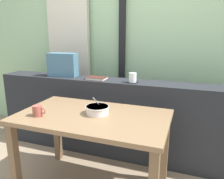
{
  "coord_description": "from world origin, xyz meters",
  "views": [
    {
      "loc": [
        0.7,
        -1.57,
        1.32
      ],
      "look_at": [
        -0.02,
        0.4,
        0.78
      ],
      "focal_mm": 35.46,
      "sensor_mm": 36.0,
      "label": 1
    }
  ],
  "objects_px": {
    "juice_glass": "(133,78)",
    "ceramic_mug": "(38,111)",
    "throw_pillow": "(63,65)",
    "coaster_square": "(133,82)",
    "breakfast_table": "(93,126)",
    "closed_book": "(96,78)",
    "soup_bowl": "(97,110)"
  },
  "relations": [
    {
      "from": "juice_glass",
      "to": "ceramic_mug",
      "type": "xyz_separation_m",
      "value": [
        -0.57,
        -0.73,
        -0.16
      ]
    },
    {
      "from": "juice_glass",
      "to": "throw_pillow",
      "type": "height_order",
      "value": "throw_pillow"
    },
    {
      "from": "coaster_square",
      "to": "ceramic_mug",
      "type": "bearing_deg",
      "value": -128.19
    },
    {
      "from": "breakfast_table",
      "to": "ceramic_mug",
      "type": "xyz_separation_m",
      "value": [
        -0.39,
        -0.17,
        0.14
      ]
    },
    {
      "from": "closed_book",
      "to": "ceramic_mug",
      "type": "xyz_separation_m",
      "value": [
        -0.18,
        -0.75,
        -0.13
      ]
    },
    {
      "from": "closed_book",
      "to": "ceramic_mug",
      "type": "relative_size",
      "value": 1.9
    },
    {
      "from": "closed_book",
      "to": "soup_bowl",
      "type": "xyz_separation_m",
      "value": [
        0.25,
        -0.55,
        -0.14
      ]
    },
    {
      "from": "closed_book",
      "to": "ceramic_mug",
      "type": "distance_m",
      "value": 0.78
    },
    {
      "from": "throw_pillow",
      "to": "soup_bowl",
      "type": "height_order",
      "value": "throw_pillow"
    },
    {
      "from": "coaster_square",
      "to": "juice_glass",
      "type": "bearing_deg",
      "value": 0.0
    },
    {
      "from": "breakfast_table",
      "to": "coaster_square",
      "type": "height_order",
      "value": "coaster_square"
    },
    {
      "from": "breakfast_table",
      "to": "ceramic_mug",
      "type": "bearing_deg",
      "value": -156.99
    },
    {
      "from": "coaster_square",
      "to": "closed_book",
      "type": "bearing_deg",
      "value": 177.11
    },
    {
      "from": "closed_book",
      "to": "throw_pillow",
      "type": "distance_m",
      "value": 0.44
    },
    {
      "from": "juice_glass",
      "to": "throw_pillow",
      "type": "bearing_deg",
      "value": 176.22
    },
    {
      "from": "coaster_square",
      "to": "soup_bowl",
      "type": "height_order",
      "value": "coaster_square"
    },
    {
      "from": "breakfast_table",
      "to": "coaster_square",
      "type": "bearing_deg",
      "value": 72.26
    },
    {
      "from": "throw_pillow",
      "to": "ceramic_mug",
      "type": "distance_m",
      "value": 0.86
    },
    {
      "from": "soup_bowl",
      "to": "breakfast_table",
      "type": "bearing_deg",
      "value": -130.74
    },
    {
      "from": "coaster_square",
      "to": "closed_book",
      "type": "height_order",
      "value": "closed_book"
    },
    {
      "from": "closed_book",
      "to": "throw_pillow",
      "type": "xyz_separation_m",
      "value": [
        -0.42,
        0.03,
        0.12
      ]
    },
    {
      "from": "soup_bowl",
      "to": "coaster_square",
      "type": "bearing_deg",
      "value": 74.1
    },
    {
      "from": "soup_bowl",
      "to": "ceramic_mug",
      "type": "relative_size",
      "value": 1.69
    },
    {
      "from": "coaster_square",
      "to": "juice_glass",
      "type": "distance_m",
      "value": 0.04
    },
    {
      "from": "juice_glass",
      "to": "throw_pillow",
      "type": "distance_m",
      "value": 0.83
    },
    {
      "from": "coaster_square",
      "to": "soup_bowl",
      "type": "distance_m",
      "value": 0.56
    },
    {
      "from": "breakfast_table",
      "to": "soup_bowl",
      "type": "relative_size",
      "value": 6.31
    },
    {
      "from": "breakfast_table",
      "to": "juice_glass",
      "type": "relative_size",
      "value": 12.93
    },
    {
      "from": "breakfast_table",
      "to": "closed_book",
      "type": "height_order",
      "value": "closed_book"
    },
    {
      "from": "ceramic_mug",
      "to": "juice_glass",
      "type": "bearing_deg",
      "value": 51.81
    },
    {
      "from": "coaster_square",
      "to": "throw_pillow",
      "type": "height_order",
      "value": "throw_pillow"
    },
    {
      "from": "coaster_square",
      "to": "soup_bowl",
      "type": "relative_size",
      "value": 0.52
    }
  ]
}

